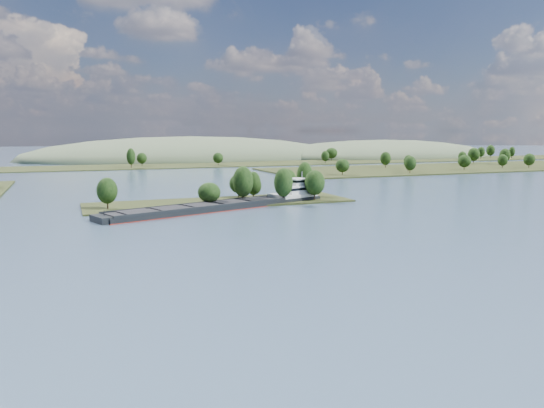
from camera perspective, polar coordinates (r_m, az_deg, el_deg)
name	(u,v)px	position (r m, az deg, el deg)	size (l,w,h in m)	color
ground	(280,230)	(146.24, 0.86, -2.86)	(1800.00, 1800.00, 0.00)	#3D556B
tree_island	(241,191)	(203.10, -3.32, 1.36)	(100.00, 30.05, 15.19)	#272E14
right_bank	(476,166)	(424.11, 21.09, 3.80)	(320.00, 90.00, 14.43)	#272E14
back_shoreline	(153,166)	(418.42, -12.70, 4.03)	(900.00, 60.00, 15.46)	#272E14
hill_east	(383,157)	(576.89, 11.81, 5.00)	(260.00, 140.00, 36.00)	#4B5C3F
hill_west	(191,159)	(526.34, -8.74, 4.81)	(320.00, 160.00, 44.00)	#4B5C3F
cargo_barge	(235,203)	(189.99, -4.05, 0.07)	(87.60, 38.64, 12.04)	black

